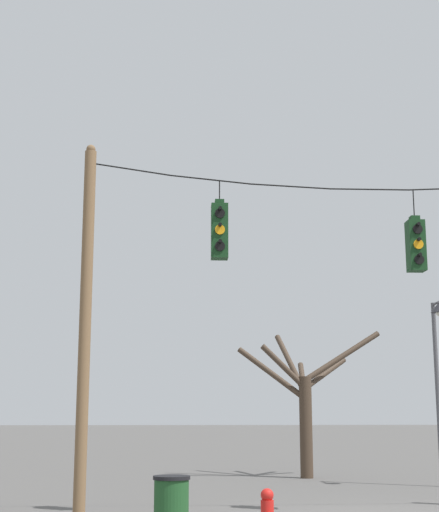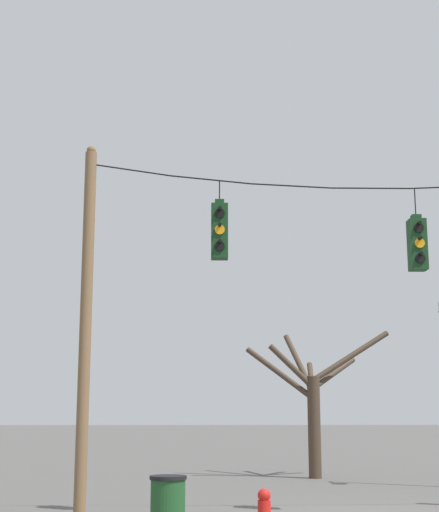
# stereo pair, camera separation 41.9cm
# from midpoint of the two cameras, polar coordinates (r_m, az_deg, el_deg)

# --- Properties ---
(utility_pole_left) EXTENTS (0.24, 0.24, 7.43)m
(utility_pole_left) POSITION_cam_midpoint_polar(r_m,az_deg,el_deg) (15.79, -10.51, -4.92)
(utility_pole_left) COLOR brown
(utility_pole_left) RESTS_ON ground_plane
(span_wire) EXTENTS (11.60, 0.03, 0.51)m
(span_wire) POSITION_cam_midpoint_polar(r_m,az_deg,el_deg) (16.66, 10.15, 5.33)
(span_wire) COLOR black
(traffic_light_near_right_pole) EXTENTS (0.34, 0.58, 1.64)m
(traffic_light_near_right_pole) POSITION_cam_midpoint_polar(r_m,az_deg,el_deg) (15.98, -0.75, 1.85)
(traffic_light_near_right_pole) COLOR #143819
(traffic_light_near_left_pole) EXTENTS (0.34, 0.58, 1.73)m
(traffic_light_near_left_pole) POSITION_cam_midpoint_polar(r_m,az_deg,el_deg) (16.56, 13.38, 0.78)
(traffic_light_near_left_pole) COLOR #143819
(street_lamp) EXTENTS (0.49, 0.84, 5.04)m
(street_lamp) POSITION_cam_midpoint_polar(r_m,az_deg,el_deg) (22.70, 15.13, -6.46)
(street_lamp) COLOR #515156
(street_lamp) RESTS_ON ground_plane
(bare_tree) EXTENTS (4.67, 2.13, 4.58)m
(bare_tree) POSITION_cam_midpoint_polar(r_m,az_deg,el_deg) (25.22, 5.76, -10.22)
(bare_tree) COLOR #423326
(bare_tree) RESTS_ON ground_plane
(fire_hydrant) EXTENTS (0.22, 0.30, 0.75)m
(fire_hydrant) POSITION_cam_midpoint_polar(r_m,az_deg,el_deg) (13.75, 2.58, -18.06)
(fire_hydrant) COLOR red
(fire_hydrant) RESTS_ON ground_plane
(trash_bin) EXTENTS (0.62, 0.62, 0.98)m
(trash_bin) POSITION_cam_midpoint_polar(r_m,az_deg,el_deg) (13.49, -4.46, -17.69)
(trash_bin) COLOR #1E4C23
(trash_bin) RESTS_ON ground_plane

